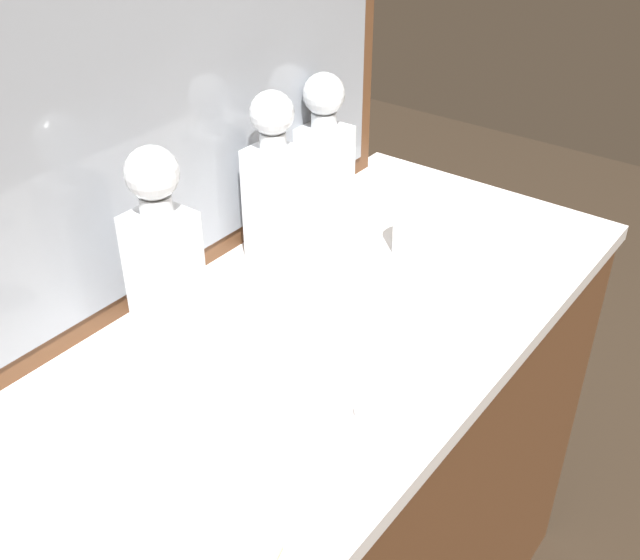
{
  "coord_description": "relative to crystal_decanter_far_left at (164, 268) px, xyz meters",
  "views": [
    {
      "loc": [
        -0.79,
        -0.59,
        1.63
      ],
      "look_at": [
        0.0,
        0.0,
        0.99
      ],
      "focal_mm": 43.08,
      "sensor_mm": 36.0,
      "label": 1
    }
  ],
  "objects": [
    {
      "name": "dresser_mirror",
      "position": [
        0.17,
        0.12,
        0.21
      ],
      "size": [
        1.06,
        0.03,
        0.68
      ],
      "color": "brown",
      "rests_on": "dresser"
    },
    {
      "name": "crystal_decanter_center",
      "position": [
        0.47,
        0.06,
        -0.01
      ],
      "size": [
        0.09,
        0.09,
        0.28
      ],
      "color": "white",
      "rests_on": "dresser"
    },
    {
      "name": "crystal_tumbler_front",
      "position": [
        -0.13,
        -0.14,
        -0.09
      ],
      "size": [
        0.08,
        0.08,
        0.09
      ],
      "color": "white",
      "rests_on": "dresser"
    },
    {
      "name": "porcelain_dish",
      "position": [
        0.05,
        -0.35,
        -0.12
      ],
      "size": [
        0.07,
        0.07,
        0.01
      ],
      "color": "silver",
      "rests_on": "dresser"
    },
    {
      "name": "crystal_decanter_far_left",
      "position": [
        0.0,
        0.0,
        0.0
      ],
      "size": [
        0.08,
        0.08,
        0.32
      ],
      "color": "white",
      "rests_on": "dresser"
    },
    {
      "name": "crystal_decanter_right",
      "position": [
        0.29,
        0.03,
        -0.0
      ],
      "size": [
        0.08,
        0.08,
        0.31
      ],
      "color": "white",
      "rests_on": "dresser"
    },
    {
      "name": "dresser",
      "position": [
        0.17,
        -0.16,
        -0.58
      ],
      "size": [
        1.22,
        0.58,
        0.91
      ],
      "color": "brown",
      "rests_on": "ground_plane"
    },
    {
      "name": "crystal_tumbler_left",
      "position": [
        0.45,
        -0.17,
        -0.08
      ],
      "size": [
        0.08,
        0.08,
        0.1
      ],
      "color": "white",
      "rests_on": "dresser"
    }
  ]
}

